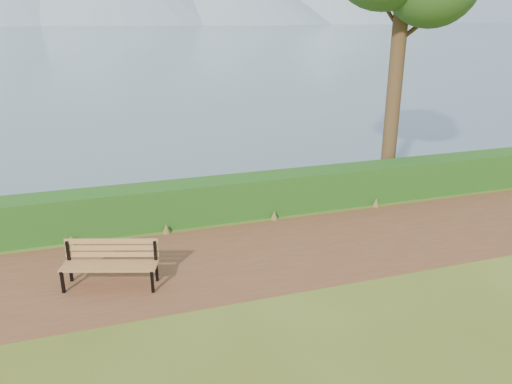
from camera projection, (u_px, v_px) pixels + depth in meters
name	position (u px, v px, depth m)	size (l,w,h in m)	color
ground	(235.00, 265.00, 10.21)	(140.00, 140.00, 0.00)	#4D5819
path	(231.00, 259.00, 10.48)	(40.00, 3.40, 0.01)	brown
hedge	(206.00, 201.00, 12.38)	(32.00, 0.85, 1.00)	#134012
water	(90.00, 28.00, 243.41)	(700.00, 510.00, 0.00)	#3F5365
bench	(111.00, 260.00, 9.31)	(1.83, 1.02, 0.88)	black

